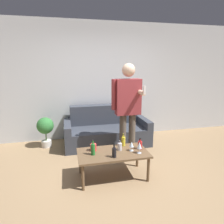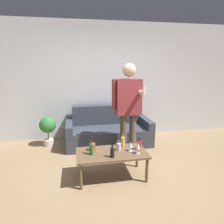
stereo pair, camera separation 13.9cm
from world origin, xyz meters
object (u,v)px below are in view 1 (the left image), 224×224
object	(u,v)px
coffee_table	(113,155)
bottle_orange	(120,146)
couch	(106,130)
person_standing_front	(128,104)

from	to	relation	value
coffee_table	bottle_orange	size ratio (longest dim) A/B	6.77
couch	bottle_orange	xyz separation A→B (m)	(-0.06, -1.38, 0.20)
coffee_table	bottle_orange	distance (m)	0.17
bottle_orange	person_standing_front	xyz separation A→B (m)	(0.30, 0.57, 0.55)
couch	bottle_orange	world-z (taller)	couch
coffee_table	person_standing_front	distance (m)	1.00
coffee_table	person_standing_front	xyz separation A→B (m)	(0.42, 0.62, 0.66)
bottle_orange	person_standing_front	world-z (taller)	person_standing_front
couch	coffee_table	xyz separation A→B (m)	(-0.18, -1.44, 0.09)
couch	person_standing_front	size ratio (longest dim) A/B	1.04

